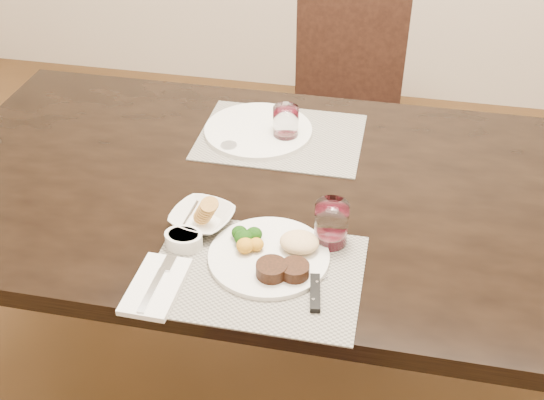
% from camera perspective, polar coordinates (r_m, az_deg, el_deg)
% --- Properties ---
extents(ground_plane, '(4.50, 4.50, 0.00)m').
position_cam_1_polar(ground_plane, '(2.27, 2.43, -14.59)').
color(ground_plane, '#402B14').
rests_on(ground_plane, ground).
extents(dining_table, '(2.00, 1.00, 0.75)m').
position_cam_1_polar(dining_table, '(1.80, 2.96, -1.13)').
color(dining_table, black).
rests_on(dining_table, ground).
extents(chair_far, '(0.42, 0.42, 0.90)m').
position_cam_1_polar(chair_far, '(2.67, 6.10, 8.13)').
color(chair_far, black).
rests_on(chair_far, ground).
extents(placemat_near, '(0.46, 0.34, 0.00)m').
position_cam_1_polar(placemat_near, '(1.50, -1.32, -6.14)').
color(placemat_near, gray).
rests_on(placemat_near, dining_table).
extents(placemat_far, '(0.46, 0.34, 0.00)m').
position_cam_1_polar(placemat_far, '(1.95, 0.75, 5.31)').
color(placemat_far, gray).
rests_on(placemat_far, dining_table).
extents(dinner_plate, '(0.27, 0.27, 0.05)m').
position_cam_1_polar(dinner_plate, '(1.51, 0.18, -4.60)').
color(dinner_plate, silver).
rests_on(dinner_plate, placemat_near).
extents(napkin_fork, '(0.11, 0.19, 0.02)m').
position_cam_1_polar(napkin_fork, '(1.47, -9.67, -7.08)').
color(napkin_fork, white).
rests_on(napkin_fork, placemat_near).
extents(steak_knife, '(0.04, 0.25, 0.01)m').
position_cam_1_polar(steak_knife, '(1.46, 3.80, -7.00)').
color(steak_knife, silver).
rests_on(steak_knife, placemat_near).
extents(cracker_bowl, '(0.17, 0.17, 0.06)m').
position_cam_1_polar(cracker_bowl, '(1.62, -5.84, -1.48)').
color(cracker_bowl, silver).
rests_on(cracker_bowl, placemat_near).
extents(sauce_ramekin, '(0.09, 0.13, 0.07)m').
position_cam_1_polar(sauce_ramekin, '(1.56, -7.39, -3.25)').
color(sauce_ramekin, silver).
rests_on(sauce_ramekin, placemat_near).
extents(wine_glass_near, '(0.08, 0.08, 0.11)m').
position_cam_1_polar(wine_glass_near, '(1.55, 4.98, -2.15)').
color(wine_glass_near, silver).
rests_on(wine_glass_near, placemat_near).
extents(far_plate, '(0.31, 0.31, 0.01)m').
position_cam_1_polar(far_plate, '(1.97, -1.16, 5.84)').
color(far_plate, silver).
rests_on(far_plate, placemat_far).
extents(wine_glass_far, '(0.07, 0.07, 0.10)m').
position_cam_1_polar(wine_glass_far, '(1.92, 1.15, 6.29)').
color(wine_glass_far, silver).
rests_on(wine_glass_far, placemat_far).
extents(salt_cellar, '(0.04, 0.04, 0.02)m').
position_cam_1_polar(salt_cellar, '(1.89, -3.63, 4.36)').
color(salt_cellar, silver).
rests_on(salt_cellar, dining_table).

